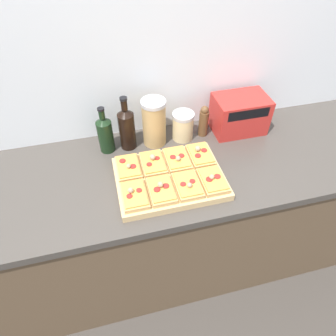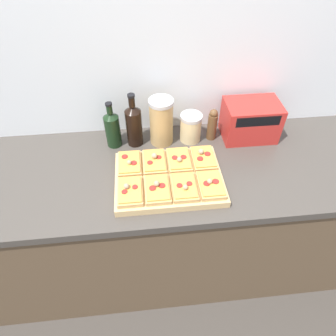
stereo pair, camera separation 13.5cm
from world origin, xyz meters
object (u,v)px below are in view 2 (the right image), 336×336
Objects in this scene: cutting_board at (169,178)px; grain_jar_tall at (161,122)px; toaster_oven at (250,120)px; grain_jar_short at (191,127)px; pepper_mill at (212,125)px; wine_bottle at (134,124)px; olive_oil_bottle at (112,128)px.

grain_jar_tall reaches higher than cutting_board.
cutting_board is at bearing -147.55° from toaster_oven.
grain_jar_short is 0.11m from pepper_mill.
wine_bottle is at bearing 179.92° from toaster_oven.
wine_bottle is 1.89× the size of grain_jar_short.
pepper_mill is (0.40, 0.00, -0.03)m from wine_bottle.
grain_jar_short reaches higher than cutting_board.
grain_jar_short is (0.39, -0.00, -0.03)m from olive_oil_bottle.
grain_jar_tall is at bearing 180.00° from pepper_mill.
grain_jar_tall reaches higher than pepper_mill.
wine_bottle is at bearing -180.00° from grain_jar_short.
toaster_oven is at bearing -0.07° from olive_oil_bottle.
toaster_oven is at bearing -0.16° from grain_jar_short.
wine_bottle is 0.14m from grain_jar_tall.
grain_jar_short is at bearing 0.00° from grain_jar_tall.
wine_bottle is 0.96× the size of toaster_oven.
toaster_oven reaches higher than grain_jar_short.
pepper_mill is 0.59× the size of toaster_oven.
grain_jar_tall is at bearing 91.19° from cutting_board.
cutting_board is at bearing -116.51° from grain_jar_short.
grain_jar_tall is (0.14, 0.00, 0.01)m from wine_bottle.
olive_oil_bottle is 0.70m from toaster_oven.
grain_jar_tall is at bearing 0.00° from wine_bottle.
olive_oil_bottle is at bearing 180.00° from grain_jar_short.
pepper_mill is (0.25, 0.29, 0.07)m from cutting_board.
cutting_board is 3.19× the size of grain_jar_short.
grain_jar_tall is (-0.01, 0.29, 0.11)m from cutting_board.
grain_jar_tall reaches higher than grain_jar_short.
olive_oil_bottle is 0.50m from pepper_mill.
toaster_oven reaches higher than pepper_mill.
grain_jar_short is (0.14, 0.29, 0.06)m from cutting_board.
olive_oil_bottle is 1.00× the size of grain_jar_tall.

